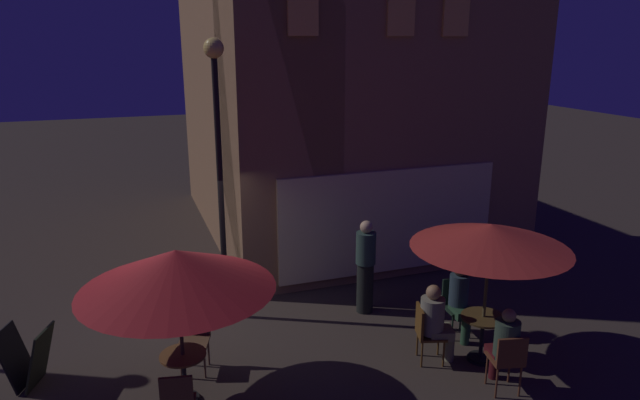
{
  "coord_description": "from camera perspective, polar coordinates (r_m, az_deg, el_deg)",
  "views": [
    {
      "loc": [
        -0.89,
        -8.36,
        4.76
      ],
      "look_at": [
        2.17,
        0.24,
        2.17
      ],
      "focal_mm": 31.76,
      "sensor_mm": 36.0,
      "label": 1
    }
  ],
  "objects": [
    {
      "name": "ground_plane",
      "position": [
        9.66,
        -12.1,
        -14.07
      ],
      "size": [
        60.0,
        60.0,
        0.0
      ],
      "primitive_type": "plane",
      "color": "#3B3029"
    },
    {
      "name": "cafe_building",
      "position": [
        13.03,
        -1.66,
        11.66
      ],
      "size": [
        6.65,
        8.1,
        7.63
      ],
      "color": "#986B48",
      "rests_on": "ground"
    },
    {
      "name": "street_lamp_near_corner",
      "position": [
        9.44,
        -10.26,
        6.62
      ],
      "size": [
        0.33,
        0.33,
        4.8
      ],
      "color": "black",
      "rests_on": "ground"
    },
    {
      "name": "menu_sandwich_board",
      "position": [
        9.23,
        -27.41,
        -13.9
      ],
      "size": [
        0.79,
        0.74,
        0.87
      ],
      "rotation": [
        0.0,
        0.0,
        -0.36
      ],
      "color": "black",
      "rests_on": "ground"
    },
    {
      "name": "cafe_table_0",
      "position": [
        9.16,
        16.05,
        -12.44
      ],
      "size": [
        0.67,
        0.67,
        0.73
      ],
      "color": "black",
      "rests_on": "ground"
    },
    {
      "name": "cafe_table_1",
      "position": [
        8.14,
        -13.54,
        -16.32
      ],
      "size": [
        0.62,
        0.62,
        0.72
      ],
      "color": "black",
      "rests_on": "ground"
    },
    {
      "name": "patio_umbrella_0",
      "position": [
        8.57,
        16.81,
        -3.55
      ],
      "size": [
        2.32,
        2.32,
        2.2
      ],
      "color": "black",
      "rests_on": "ground"
    },
    {
      "name": "patio_umbrella_1",
      "position": [
        7.48,
        -14.26,
        -6.87
      ],
      "size": [
        2.53,
        2.53,
        2.21
      ],
      "color": "black",
      "rests_on": "ground"
    },
    {
      "name": "cafe_chair_0",
      "position": [
        9.81,
        13.47,
        -9.89
      ],
      "size": [
        0.44,
        0.44,
        0.95
      ],
      "rotation": [
        0.0,
        0.0,
        -1.66
      ],
      "color": "black",
      "rests_on": "ground"
    },
    {
      "name": "cafe_chair_1",
      "position": [
        8.92,
        10.57,
        -12.7
      ],
      "size": [
        0.51,
        0.51,
        0.91
      ],
      "rotation": [
        0.0,
        0.0,
        -0.3
      ],
      "color": "brown",
      "rests_on": "ground"
    },
    {
      "name": "cafe_chair_2",
      "position": [
        8.44,
        18.42,
        -14.84
      ],
      "size": [
        0.51,
        0.51,
        0.92
      ],
      "rotation": [
        0.0,
        0.0,
        1.35
      ],
      "color": "#582E1C",
      "rests_on": "ground"
    },
    {
      "name": "cafe_chair_3",
      "position": [
        8.78,
        -12.51,
        -13.0
      ],
      "size": [
        0.54,
        0.54,
        0.94
      ],
      "rotation": [
        0.0,
        0.0,
        -1.88
      ],
      "color": "brown",
      "rests_on": "ground"
    },
    {
      "name": "patron_seated_0",
      "position": [
        9.63,
        13.93,
        -9.37
      ],
      "size": [
        0.35,
        0.53,
        1.3
      ],
      "rotation": [
        0.0,
        0.0,
        -1.66
      ],
      "color": "#25452D",
      "rests_on": "ground"
    },
    {
      "name": "patron_seated_1",
      "position": [
        8.86,
        11.53,
        -11.63
      ],
      "size": [
        0.54,
        0.45,
        1.26
      ],
      "rotation": [
        0.0,
        0.0,
        -0.3
      ],
      "color": "#757355",
      "rests_on": "ground"
    },
    {
      "name": "patron_seated_2",
      "position": [
        8.48,
        18.09,
        -13.56
      ],
      "size": [
        0.41,
        0.53,
        1.25
      ],
      "rotation": [
        0.0,
        0.0,
        1.35
      ],
      "color": "#450F15",
      "rests_on": "ground"
    },
    {
      "name": "patron_standing_3",
      "position": [
        10.17,
        4.6,
        -6.7
      ],
      "size": [
        0.35,
        0.35,
        1.72
      ],
      "rotation": [
        0.0,
        0.0,
        1.33
      ],
      "color": "black",
      "rests_on": "ground"
    }
  ]
}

